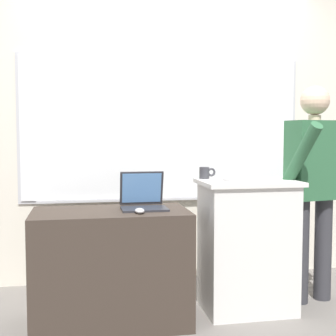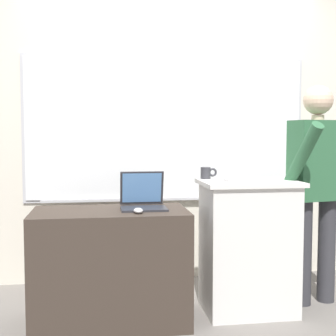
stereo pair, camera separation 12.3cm
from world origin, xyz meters
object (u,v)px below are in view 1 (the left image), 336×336
at_px(person_presenter, 314,179).
at_px(computer_mouse_by_laptop, 140,211).
at_px(coffee_mug, 205,173).
at_px(laptop, 143,198).
at_px(wireless_keyboard, 252,180).
at_px(lectern_podium, 247,245).
at_px(side_desk, 111,267).

xyz_separation_m(person_presenter, computer_mouse_by_laptop, (-1.34, -0.29, -0.15)).
bearing_deg(computer_mouse_by_laptop, coffee_mug, 35.57).
bearing_deg(laptop, computer_mouse_by_laptop, -103.15).
relative_size(person_presenter, wireless_keyboard, 4.19).
height_order(laptop, coffee_mug, coffee_mug).
bearing_deg(lectern_podium, wireless_keyboard, -80.65).
bearing_deg(side_desk, person_presenter, 5.44).
bearing_deg(coffee_mug, computer_mouse_by_laptop, -144.43).
bearing_deg(coffee_mug, lectern_podium, -33.64).
relative_size(side_desk, coffee_mug, 8.41).
bearing_deg(wireless_keyboard, side_desk, 179.94).
relative_size(side_desk, person_presenter, 0.63).
relative_size(wireless_keyboard, coffee_mug, 3.17).
height_order(lectern_podium, laptop, laptop).
xyz_separation_m(lectern_podium, computer_mouse_by_laptop, (-0.80, -0.20, 0.31)).
bearing_deg(computer_mouse_by_laptop, laptop, 76.85).
distance_m(person_presenter, wireless_keyboard, 0.56).
bearing_deg(lectern_podium, coffee_mug, 146.36).
xyz_separation_m(side_desk, wireless_keyboard, (0.98, -0.00, 0.57)).
bearing_deg(laptop, lectern_podium, -0.12).
xyz_separation_m(laptop, wireless_keyboard, (0.76, -0.06, 0.11)).
xyz_separation_m(person_presenter, coffee_mug, (-0.81, 0.09, 0.05)).
distance_m(wireless_keyboard, computer_mouse_by_laptop, 0.84).
distance_m(lectern_podium, laptop, 0.83).
relative_size(lectern_podium, side_desk, 0.91).
bearing_deg(person_presenter, side_desk, 175.03).
xyz_separation_m(side_desk, coffee_mug, (0.71, 0.24, 0.60)).
height_order(lectern_podium, wireless_keyboard, wireless_keyboard).
relative_size(laptop, coffee_mug, 2.50).
bearing_deg(wireless_keyboard, person_presenter, 15.17).
distance_m(laptop, coffee_mug, 0.53).
bearing_deg(person_presenter, laptop, 173.27).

